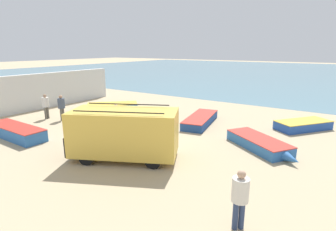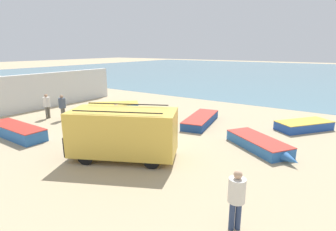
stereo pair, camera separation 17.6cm
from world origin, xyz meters
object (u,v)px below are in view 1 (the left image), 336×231
at_px(fishing_rowboat_0, 201,119).
at_px(fishing_rowboat_1, 14,131).
at_px(fishing_rowboat_4, 260,144).
at_px(fisherman_1, 240,194).
at_px(fishing_rowboat_3, 305,125).
at_px(parked_van, 124,132).
at_px(fisherman_0, 46,104).
at_px(fishing_rowboat_2, 111,106).
at_px(fisherman_3, 61,105).
at_px(fisherman_2, 116,115).

xyz_separation_m(fishing_rowboat_0, fishing_rowboat_1, (-7.76, -8.57, 0.07)).
bearing_deg(fishing_rowboat_4, fisherman_1, -45.63).
height_order(fishing_rowboat_3, fisherman_1, fisherman_1).
distance_m(fishing_rowboat_1, fishing_rowboat_3, 17.66).
distance_m(fishing_rowboat_4, fisherman_1, 6.74).
bearing_deg(fishing_rowboat_0, parked_van, 167.04).
distance_m(fisherman_0, fisherman_1, 16.19).
height_order(fishing_rowboat_0, fishing_rowboat_2, fishing_rowboat_0).
bearing_deg(fishing_rowboat_2, fishing_rowboat_1, 47.84).
relative_size(parked_van, fishing_rowboat_1, 0.98).
xyz_separation_m(fishing_rowboat_0, fisherman_3, (-8.56, -4.79, 0.81)).
bearing_deg(fishing_rowboat_4, fishing_rowboat_3, 108.58).
distance_m(parked_van, fishing_rowboat_2, 10.50).
bearing_deg(fisherman_2, fisherman_1, 75.83).
relative_size(parked_van, fishing_rowboat_4, 1.27).
distance_m(parked_van, fishing_rowboat_3, 11.65).
relative_size(parked_van, fisherman_2, 3.10).
relative_size(fishing_rowboat_4, fisherman_2, 2.43).
relative_size(fishing_rowboat_0, fisherman_1, 2.98).
bearing_deg(fishing_rowboat_0, fisherman_1, -158.80).
bearing_deg(fisherman_3, fishing_rowboat_1, 88.57).
height_order(fishing_rowboat_1, fisherman_2, fisherman_2).
distance_m(fishing_rowboat_1, fisherman_0, 4.10).
bearing_deg(fishing_rowboat_3, fisherman_2, 162.25).
xyz_separation_m(fishing_rowboat_2, fisherman_2, (4.51, -3.93, 0.75)).
bearing_deg(fishing_rowboat_0, fisherman_3, 108.38).
relative_size(fishing_rowboat_0, fisherman_0, 2.97).
relative_size(fishing_rowboat_3, fisherman_0, 2.18).
bearing_deg(fisherman_1, fishing_rowboat_0, -7.87).
xyz_separation_m(fishing_rowboat_4, fisherman_3, (-13.21, -2.16, 0.81)).
relative_size(fishing_rowboat_0, fishing_rowboat_3, 1.36).
distance_m(fishing_rowboat_2, fishing_rowboat_4, 12.98).
height_order(parked_van, fishing_rowboat_4, parked_van).
bearing_deg(fisherman_1, fishing_rowboat_1, 47.31).
relative_size(fishing_rowboat_3, fisherman_3, 2.17).
distance_m(fishing_rowboat_1, fishing_rowboat_2, 8.12).
bearing_deg(fishing_rowboat_3, fishing_rowboat_2, 138.75).
bearing_deg(fisherman_2, fisherman_3, -72.27).
bearing_deg(fishing_rowboat_1, fishing_rowboat_2, -86.91).
distance_m(fishing_rowboat_3, fisherman_1, 11.63).
distance_m(fishing_rowboat_0, fishing_rowboat_4, 5.34).
bearing_deg(fisherman_2, parked_van, 61.96).
bearing_deg(fishing_rowboat_2, fishing_rowboat_4, 125.45).
relative_size(fisherman_0, fisherman_3, 0.99).
distance_m(fishing_rowboat_4, fisherman_2, 8.51).
bearing_deg(fishing_rowboat_4, fisherman_0, -135.42).
distance_m(fisherman_1, fisherman_3, 15.01).
bearing_deg(parked_van, fishing_rowboat_4, -162.54).
bearing_deg(fishing_rowboat_3, fisherman_0, 152.70).
distance_m(fishing_rowboat_3, fisherman_2, 11.88).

